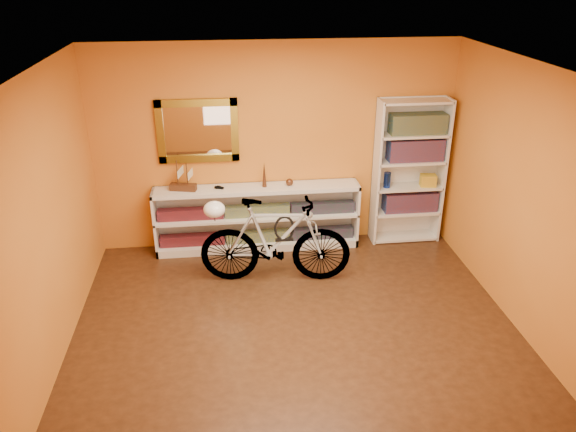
{
  "coord_description": "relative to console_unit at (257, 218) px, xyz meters",
  "views": [
    {
      "loc": [
        -0.63,
        -4.61,
        3.44
      ],
      "look_at": [
        0.0,
        0.7,
        0.95
      ],
      "focal_mm": 34.51,
      "sensor_mm": 36.0,
      "label": 1
    }
  ],
  "objects": [
    {
      "name": "floor",
      "position": [
        0.26,
        -1.81,
        -0.43
      ],
      "size": [
        4.5,
        4.0,
        0.01
      ],
      "primitive_type": "cube",
      "color": "black",
      "rests_on": "ground"
    },
    {
      "name": "bicycle",
      "position": [
        0.15,
        -0.84,
        0.09
      ],
      "size": [
        0.65,
        1.8,
        1.04
      ],
      "primitive_type": "imported",
      "rotation": [
        0.0,
        0.0,
        1.46
      ],
      "color": "silver",
      "rests_on": "floor"
    },
    {
      "name": "u_lock",
      "position": [
        0.25,
        -0.85,
        0.25
      ],
      "size": [
        0.23,
        0.02,
        0.23
      ],
      "primitive_type": "torus",
      "rotation": [
        1.57,
        0.0,
        0.0
      ],
      "color": "black",
      "rests_on": "bicycle"
    },
    {
      "name": "back_wall",
      "position": [
        0.26,
        0.19,
        0.88
      ],
      "size": [
        4.5,
        0.01,
        2.6
      ],
      "primitive_type": "cube",
      "color": "#C76C1D",
      "rests_on": "ground"
    },
    {
      "name": "book_row_c",
      "position": [
        2.02,
        0.03,
        1.16
      ],
      "size": [
        0.7,
        0.22,
        0.25
      ],
      "primitive_type": "cube",
      "color": "navy",
      "rests_on": "bookcase"
    },
    {
      "name": "cd_row_lower",
      "position": [
        0.0,
        -0.02,
        -0.26
      ],
      "size": [
        2.5,
        0.13,
        0.14
      ],
      "primitive_type": "cube",
      "color": "black",
      "rests_on": "console_unit"
    },
    {
      "name": "helmet",
      "position": [
        -0.52,
        -0.77,
        0.49
      ],
      "size": [
        0.24,
        0.23,
        0.18
      ],
      "primitive_type": "ellipsoid",
      "color": "white",
      "rests_on": "bicycle"
    },
    {
      "name": "toy_car",
      "position": [
        -0.47,
        0.0,
        0.43
      ],
      "size": [
        0.0,
        0.0,
        0.0
      ],
      "primitive_type": "imported",
      "rotation": [
        0.0,
        0.0,
        1.24
      ],
      "color": "black",
      "rests_on": "console_unit"
    },
    {
      "name": "travel_mug",
      "position": [
        1.68,
        0.01,
        0.44
      ],
      "size": [
        0.09,
        0.09,
        0.2
      ],
      "primitive_type": "cylinder",
      "color": "navy",
      "rests_on": "bookcase"
    },
    {
      "name": "book_row_b",
      "position": [
        2.02,
        0.03,
        0.83
      ],
      "size": [
        0.7,
        0.22,
        0.28
      ],
      "primitive_type": "cube",
      "color": "maroon",
      "rests_on": "bookcase"
    },
    {
      "name": "cd_row_upper",
      "position": [
        0.0,
        -0.02,
        0.11
      ],
      "size": [
        2.5,
        0.13,
        0.14
      ],
      "primitive_type": "cube",
      "color": "navy",
      "rests_on": "console_unit"
    },
    {
      "name": "model_ship",
      "position": [
        -0.9,
        0.0,
        0.62
      ],
      "size": [
        0.34,
        0.2,
        0.39
      ],
      "primitive_type": null,
      "rotation": [
        0.0,
        0.0,
        -0.24
      ],
      "color": "#3C2010",
      "rests_on": "console_unit"
    },
    {
      "name": "bookcase",
      "position": [
        1.97,
        0.03,
        0.52
      ],
      "size": [
        0.9,
        0.3,
        1.9
      ],
      "primitive_type": null,
      "color": "silver",
      "rests_on": "floor"
    },
    {
      "name": "bronze_ornament",
      "position": [
        0.1,
        0.0,
        0.59
      ],
      "size": [
        0.06,
        0.06,
        0.33
      ],
      "primitive_type": "cone",
      "color": "#4F2D1B",
      "rests_on": "console_unit"
    },
    {
      "name": "gilt_mirror",
      "position": [
        -0.69,
        0.15,
        1.12
      ],
      "size": [
        0.98,
        0.06,
        0.78
      ],
      "primitive_type": "cube",
      "color": "olive",
      "rests_on": "back_wall"
    },
    {
      "name": "decorative_orb",
      "position": [
        0.41,
        0.0,
        0.47
      ],
      "size": [
        0.09,
        0.09,
        0.09
      ],
      "primitive_type": "sphere",
      "color": "#4F2D1B",
      "rests_on": "console_unit"
    },
    {
      "name": "left_wall",
      "position": [
        -1.99,
        -1.81,
        0.88
      ],
      "size": [
        0.01,
        4.0,
        2.6
      ],
      "primitive_type": "cube",
      "color": "#C76C1D",
      "rests_on": "ground"
    },
    {
      "name": "book_row_a",
      "position": [
        2.02,
        0.03,
        0.12
      ],
      "size": [
        0.7,
        0.22,
        0.26
      ],
      "primitive_type": "cube",
      "color": "maroon",
      "rests_on": "bookcase"
    },
    {
      "name": "ceiling",
      "position": [
        0.26,
        -1.81,
        2.18
      ],
      "size": [
        4.5,
        4.0,
        0.01
      ],
      "primitive_type": "cube",
      "color": "silver",
      "rests_on": "ground"
    },
    {
      "name": "wall_socket",
      "position": [
        1.16,
        0.17,
        -0.17
      ],
      "size": [
        0.09,
        0.02,
        0.09
      ],
      "primitive_type": "cube",
      "color": "silver",
      "rests_on": "back_wall"
    },
    {
      "name": "yellow_bag",
      "position": [
        2.22,
        -0.01,
        0.42
      ],
      "size": [
        0.21,
        0.16,
        0.15
      ],
      "primitive_type": "cube",
      "rotation": [
        0.0,
        0.0,
        -0.14
      ],
      "color": "gold",
      "rests_on": "bookcase"
    },
    {
      "name": "console_unit",
      "position": [
        0.0,
        0.0,
        0.0
      ],
      "size": [
        2.6,
        0.35,
        0.85
      ],
      "primitive_type": null,
      "color": "silver",
      "rests_on": "floor"
    },
    {
      "name": "red_tin",
      "position": [
        1.77,
        0.06,
        1.13
      ],
      "size": [
        0.16,
        0.16,
        0.18
      ],
      "primitive_type": "cube",
      "rotation": [
        0.0,
        0.0,
        0.18
      ],
      "color": "maroon",
      "rests_on": "bookcase"
    },
    {
      "name": "right_wall",
      "position": [
        2.52,
        -1.81,
        0.88
      ],
      "size": [
        0.01,
        4.0,
        2.6
      ],
      "primitive_type": "cube",
      "color": "#C76C1D",
      "rests_on": "ground"
    }
  ]
}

